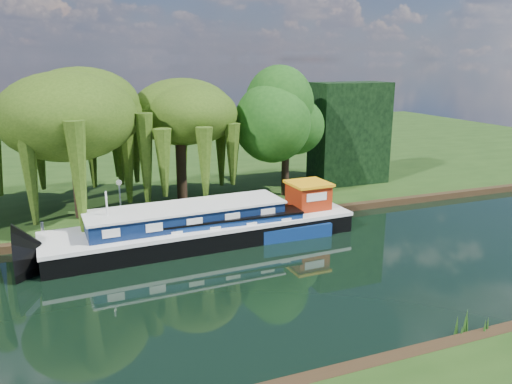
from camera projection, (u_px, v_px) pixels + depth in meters
name	position (u px, v px, depth m)	size (l,w,h in m)	color
ground	(140.00, 299.00, 21.83)	(120.00, 120.00, 0.00)	black
far_bank	(90.00, 157.00, 52.37)	(120.00, 52.00, 0.45)	black
dutch_barge	(207.00, 226.00, 28.57)	(17.81, 4.81, 3.72)	black
narrowboat	(230.00, 233.00, 28.33)	(12.11, 2.17, 1.76)	navy
white_cruiser	(301.00, 221.00, 32.44)	(1.93, 2.24, 1.18)	silver
willow_left	(72.00, 116.00, 30.18)	(7.33, 7.33, 8.78)	black
willow_right	(180.00, 123.00, 33.30)	(6.28, 6.28, 7.65)	black
tree_far_right	(286.00, 120.00, 35.64)	(4.90, 4.90, 8.02)	black
conifer_hedge	(349.00, 133.00, 39.98)	(6.00, 3.00, 8.00)	black
lamppost	(119.00, 189.00, 30.83)	(0.36, 0.36, 2.56)	silver
mooring_posts	(108.00, 223.00, 28.97)	(19.16, 0.16, 1.00)	silver
reeds_near	(373.00, 346.00, 17.30)	(33.70, 1.50, 1.10)	#1F4412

